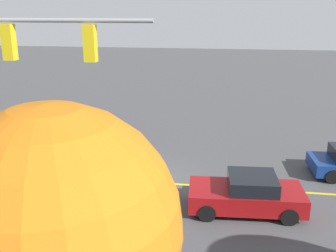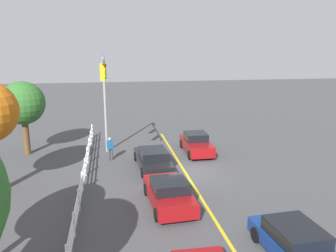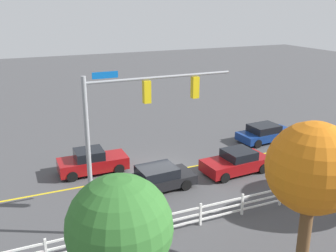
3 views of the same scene
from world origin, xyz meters
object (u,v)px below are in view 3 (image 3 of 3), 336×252
at_px(car_0, 265,133).
at_px(pedestrian, 136,204).
at_px(car_3, 92,162).
at_px(car_1, 236,162).
at_px(tree_3, 313,169).
at_px(car_2, 321,146).
at_px(car_4, 154,179).
at_px(tree_2, 120,229).

bearing_deg(car_0, pedestrian, -155.40).
height_order(car_0, car_3, car_3).
height_order(car_1, pedestrian, pedestrian).
bearing_deg(tree_3, car_1, -108.64).
height_order(car_0, car_2, car_2).
height_order(car_0, car_4, car_0).
bearing_deg(car_2, car_1, 1.37).
distance_m(car_3, pedestrian, 6.52).
bearing_deg(tree_2, car_3, -98.71).
bearing_deg(tree_2, tree_3, 178.85).
xyz_separation_m(car_1, car_2, (-7.04, -0.06, -0.04)).
bearing_deg(car_3, car_4, -52.95).
distance_m(car_0, car_2, 4.30).
bearing_deg(car_1, car_0, -146.29).
bearing_deg(car_4, tree_3, 101.88).
relative_size(car_4, tree_2, 0.88).
xyz_separation_m(car_2, car_3, (15.30, -3.55, 0.07)).
relative_size(tree_2, tree_3, 0.88).
relative_size(car_2, pedestrian, 2.39).
bearing_deg(tree_2, car_4, -117.38).
height_order(car_0, pedestrian, pedestrian).
bearing_deg(car_1, tree_2, 38.25).
height_order(car_0, tree_2, tree_2).
height_order(car_4, tree_3, tree_3).
distance_m(car_3, tree_2, 13.20).
relative_size(car_0, pedestrian, 2.69).
height_order(car_3, tree_3, tree_3).
distance_m(car_1, tree_3, 10.45).
xyz_separation_m(pedestrian, tree_2, (2.59, 6.18, 2.94)).
distance_m(car_0, car_1, 6.55).
relative_size(car_0, car_4, 0.94).
relative_size(car_0, tree_2, 0.83).
xyz_separation_m(car_0, car_3, (13.48, 0.35, 0.06)).
height_order(car_0, tree_3, tree_3).
relative_size(car_3, pedestrian, 2.52).
xyz_separation_m(car_2, car_4, (12.60, 0.15, -0.00)).
relative_size(pedestrian, tree_3, 0.27).
height_order(car_1, car_2, car_1).
xyz_separation_m(car_2, tree_3, (10.15, 9.26, 3.90)).
distance_m(car_1, car_2, 7.05).
height_order(pedestrian, tree_2, tree_2).
xyz_separation_m(car_1, car_4, (5.55, 0.09, -0.04)).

